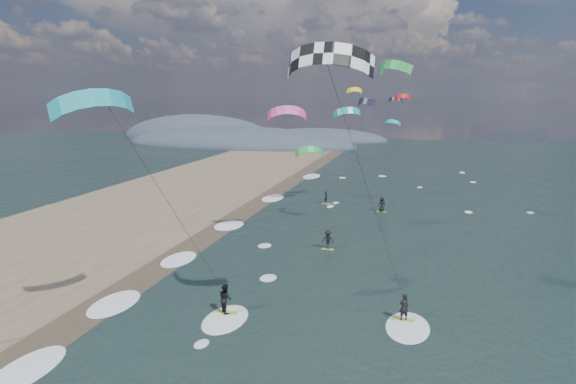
# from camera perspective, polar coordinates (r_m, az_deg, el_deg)

# --- Properties ---
(ground) EXTENTS (260.00, 260.00, 0.00)m
(ground) POSITION_cam_1_polar(r_m,az_deg,el_deg) (25.22, -5.70, -21.52)
(ground) COLOR black
(ground) RESTS_ON ground
(sand_strip) EXTENTS (26.00, 240.00, 0.00)m
(sand_strip) POSITION_cam_1_polar(r_m,az_deg,el_deg) (45.68, -30.03, -7.50)
(sand_strip) COLOR brown
(sand_strip) RESTS_ON ground
(wet_sand_strip) EXTENTS (3.00, 240.00, 0.00)m
(wet_sand_strip) POSITION_cam_1_polar(r_m,az_deg,el_deg) (38.25, -17.18, -9.98)
(wet_sand_strip) COLOR #382D23
(wet_sand_strip) RESTS_ON ground
(coastal_hills) EXTENTS (80.00, 41.00, 15.00)m
(coastal_hills) POSITION_cam_1_polar(r_m,az_deg,el_deg) (138.61, -6.61, 5.92)
(coastal_hills) COLOR #3D4756
(coastal_hills) RESTS_ON ground
(kitesurfer_near_a) EXTENTS (7.68, 8.29, 16.48)m
(kitesurfer_near_a) POSITION_cam_1_polar(r_m,az_deg,el_deg) (23.75, 6.65, 8.54)
(kitesurfer_near_a) COLOR #95BB21
(kitesurfer_near_a) RESTS_ON ground
(kitesurfer_near_b) EXTENTS (7.01, 9.52, 14.54)m
(kitesurfer_near_b) POSITION_cam_1_polar(r_m,az_deg,el_deg) (26.37, -16.50, 2.28)
(kitesurfer_near_b) COLOR #95BB21
(kitesurfer_near_b) RESTS_ON ground
(far_kitesurfers) EXTENTS (8.27, 18.45, 1.77)m
(far_kitesurfers) POSITION_cam_1_polar(r_m,az_deg,el_deg) (50.60, 7.15, -3.18)
(far_kitesurfers) COLOR #95BB21
(far_kitesurfers) RESTS_ON ground
(bg_kite_field) EXTENTS (13.55, 67.72, 10.59)m
(bg_kite_field) POSITION_cam_1_polar(r_m,az_deg,el_deg) (70.61, 9.11, 9.97)
(bg_kite_field) COLOR red
(bg_kite_field) RESTS_ON ground
(shoreline_surf) EXTENTS (2.40, 79.40, 0.11)m
(shoreline_surf) POSITION_cam_1_polar(r_m,az_deg,el_deg) (41.47, -12.19, -8.00)
(shoreline_surf) COLOR white
(shoreline_surf) RESTS_ON ground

